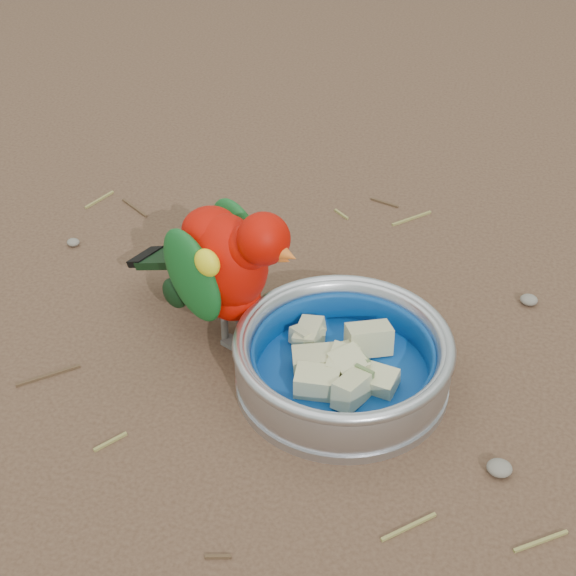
# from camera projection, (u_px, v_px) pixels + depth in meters

# --- Properties ---
(ground) EXTENTS (60.00, 60.00, 0.00)m
(ground) POSITION_uv_depth(u_px,v_px,m) (307.00, 414.00, 0.88)
(ground) COLOR #4F3627
(food_bowl) EXTENTS (0.22, 0.22, 0.02)m
(food_bowl) POSITION_uv_depth(u_px,v_px,m) (342.00, 379.00, 0.91)
(food_bowl) COLOR #B2B2BA
(food_bowl) RESTS_ON ground
(bowl_wall) EXTENTS (0.22, 0.22, 0.04)m
(bowl_wall) POSITION_uv_depth(u_px,v_px,m) (343.00, 357.00, 0.89)
(bowl_wall) COLOR #B2B2BA
(bowl_wall) RESTS_ON food_bowl
(fruit_wedges) EXTENTS (0.13, 0.13, 0.03)m
(fruit_wedges) POSITION_uv_depth(u_px,v_px,m) (343.00, 362.00, 0.89)
(fruit_wedges) COLOR #C3C18B
(fruit_wedges) RESTS_ON food_bowl
(lory_parrot) EXTENTS (0.23, 0.18, 0.17)m
(lory_parrot) POSITION_uv_depth(u_px,v_px,m) (227.00, 273.00, 0.92)
(lory_parrot) COLOR #B30A00
(lory_parrot) RESTS_ON ground
(ground_debris) EXTENTS (0.90, 0.80, 0.01)m
(ground_debris) POSITION_uv_depth(u_px,v_px,m) (274.00, 393.00, 0.90)
(ground_debris) COLOR olive
(ground_debris) RESTS_ON ground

